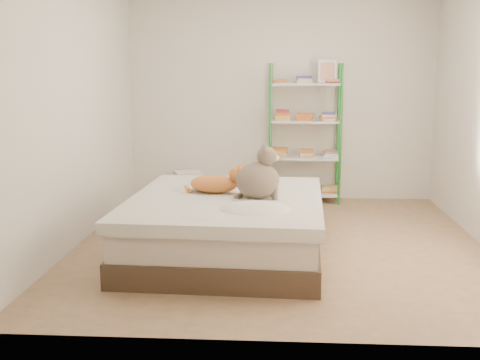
# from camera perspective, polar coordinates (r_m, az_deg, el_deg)

# --- Properties ---
(room) EXTENTS (3.81, 4.21, 2.61)m
(room) POSITION_cam_1_polar(r_m,az_deg,el_deg) (5.52, 3.96, 7.06)
(room) COLOR tan
(room) RESTS_ON ground
(bed) EXTENTS (1.75, 2.14, 0.53)m
(bed) POSITION_cam_1_polar(r_m,az_deg,el_deg) (5.33, -1.28, -4.34)
(bed) COLOR #453220
(bed) RESTS_ON ground
(orange_cat) EXTENTS (0.54, 0.33, 0.21)m
(orange_cat) POSITION_cam_1_polar(r_m,az_deg,el_deg) (5.41, -2.50, -0.15)
(orange_cat) COLOR orange
(orange_cat) RESTS_ON bed
(grey_cat) EXTENTS (0.45, 0.40, 0.46)m
(grey_cat) POSITION_cam_1_polar(r_m,az_deg,el_deg) (5.14, 1.68, 0.72)
(grey_cat) COLOR #846F5A
(grey_cat) RESTS_ON bed
(shelf_unit) EXTENTS (0.88, 0.36, 1.74)m
(shelf_unit) POSITION_cam_1_polar(r_m,az_deg,el_deg) (7.44, 6.19, 4.22)
(shelf_unit) COLOR #2E8C36
(shelf_unit) RESTS_ON ground
(cardboard_box) EXTENTS (0.57, 0.56, 0.42)m
(cardboard_box) POSITION_cam_1_polar(r_m,az_deg,el_deg) (6.52, 4.88, -2.38)
(cardboard_box) COLOR #AA7B45
(cardboard_box) RESTS_ON ground
(white_bin) EXTENTS (0.40, 0.38, 0.37)m
(white_bin) POSITION_cam_1_polar(r_m,az_deg,el_deg) (7.58, -4.94, -0.54)
(white_bin) COLOR white
(white_bin) RESTS_ON ground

